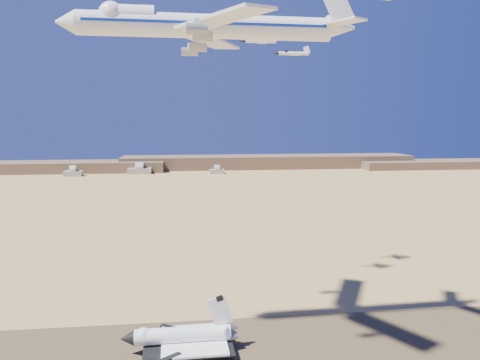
{
  "coord_description": "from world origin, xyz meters",
  "views": [
    {
      "loc": [
        -3.31,
        -131.13,
        69.52
      ],
      "look_at": [
        13.65,
        8.0,
        51.53
      ],
      "focal_mm": 35.0,
      "sensor_mm": 36.0,
      "label": 1
    }
  ],
  "objects": [
    {
      "name": "ground",
      "position": [
        0.0,
        0.0,
        0.0
      ],
      "size": [
        1200.0,
        1200.0,
        0.0
      ],
      "primitive_type": "plane",
      "color": "tan",
      "rests_on": "ground"
    },
    {
      "name": "runway",
      "position": [
        0.0,
        0.0,
        0.03
      ],
      "size": [
        600.0,
        50.0,
        0.06
      ],
      "primitive_type": "cube",
      "color": "brown",
      "rests_on": "ground"
    },
    {
      "name": "ridgeline",
      "position": [
        65.32,
        527.31,
        7.63
      ],
      "size": [
        960.0,
        90.0,
        18.0
      ],
      "color": "brown",
      "rests_on": "ground"
    },
    {
      "name": "hangars",
      "position": [
        -64.0,
        478.43,
        4.83
      ],
      "size": [
        200.5,
        29.5,
        30.0
      ],
      "color": "#A8A494",
      "rests_on": "ground"
    },
    {
      "name": "shuttle",
      "position": [
        -4.55,
        3.58,
        4.63
      ],
      "size": [
        34.94,
        21.75,
        17.23
      ],
      "rotation": [
        0.0,
        0.0,
        0.02
      ],
      "color": "white",
      "rests_on": "runway"
    },
    {
      "name": "carrier_747",
      "position": [
        1.68,
        9.47,
        96.68
      ],
      "size": [
        87.57,
        67.96,
        21.84
      ],
      "rotation": [
        0.0,
        0.0,
        0.03
      ],
      "color": "white"
    },
    {
      "name": "crew_a",
      "position": [
        1.3,
        -3.28,
        0.92
      ],
      "size": [
        0.44,
        0.64,
        1.72
      ],
      "primitive_type": "imported",
      "rotation": [
        0.0,
        0.0,
        1.53
      ],
      "color": "#BA310A",
      "rests_on": "runway"
    },
    {
      "name": "crew_c",
      "position": [
        4.26,
        -3.39,
        0.95
      ],
      "size": [
        1.07,
        1.15,
        1.78
      ],
      "primitive_type": "imported",
      "rotation": [
        0.0,
        0.0,
        2.25
      ],
      "color": "#BA310A",
      "rests_on": "runway"
    },
    {
      "name": "chase_jet_c",
      "position": [
        27.67,
        57.86,
        100.73
      ],
      "size": [
        15.65,
        8.34,
        3.9
      ],
      "rotation": [
        0.0,
        0.0,
        -0.03
      ],
      "color": "white"
    },
    {
      "name": "chase_jet_d",
      "position": [
        44.36,
        71.41,
        98.13
      ],
      "size": [
        16.58,
        8.95,
        4.13
      ],
      "rotation": [
        0.0,
        0.0,
        -0.07
      ],
      "color": "white"
    }
  ]
}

